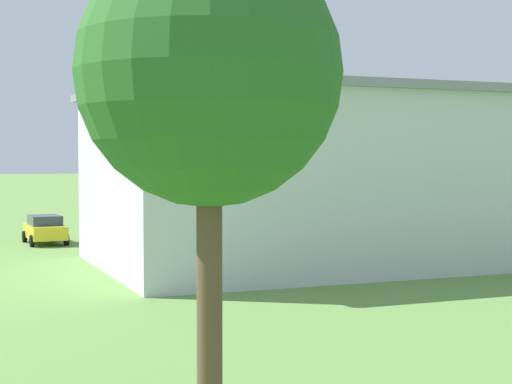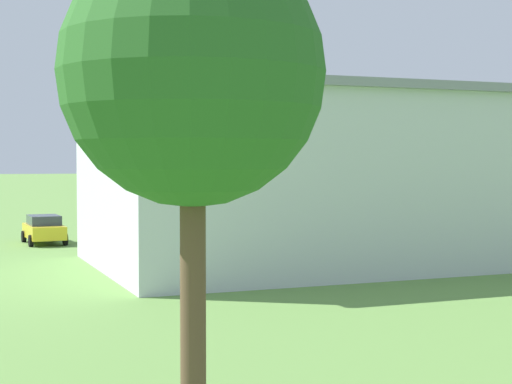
# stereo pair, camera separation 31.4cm
# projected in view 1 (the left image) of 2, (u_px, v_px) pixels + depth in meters

# --- Properties ---
(ground_plane) EXTENTS (400.00, 400.00, 0.00)m
(ground_plane) POSITION_uv_depth(u_px,v_px,m) (218.00, 214.00, 68.31)
(ground_plane) COLOR #608C42
(hangar) EXTENTS (30.80, 14.87, 7.73)m
(hangar) POSITION_uv_depth(u_px,v_px,m) (413.00, 176.00, 38.30)
(hangar) COLOR silver
(hangar) RESTS_ON ground_plane
(biplane) EXTENTS (9.55, 7.68, 4.23)m
(biplane) POSITION_uv_depth(u_px,v_px,m) (217.00, 184.00, 64.47)
(biplane) COLOR silver
(car_orange) EXTENTS (2.47, 4.30, 1.62)m
(car_orange) POSITION_uv_depth(u_px,v_px,m) (488.00, 215.00, 55.59)
(car_orange) COLOR orange
(car_orange) RESTS_ON ground_plane
(car_yellow) EXTENTS (2.34, 4.13, 1.57)m
(car_yellow) POSITION_uv_depth(u_px,v_px,m) (45.00, 229.00, 44.38)
(car_yellow) COLOR gold
(car_yellow) RESTS_ON ground_plane
(person_by_parked_cars) EXTENTS (0.42, 0.42, 1.73)m
(person_by_parked_cars) POSITION_uv_depth(u_px,v_px,m) (176.00, 217.00, 52.73)
(person_by_parked_cars) COLOR beige
(person_by_parked_cars) RESTS_ON ground_plane
(person_at_fence_line) EXTENTS (0.53, 0.53, 1.59)m
(person_at_fence_line) POSITION_uv_depth(u_px,v_px,m) (406.00, 215.00, 56.23)
(person_at_fence_line) COLOR orange
(person_at_fence_line) RESTS_ON ground_plane
(tree_at_field_edge) EXTENTS (4.00, 4.00, 7.96)m
(tree_at_field_edge) POSITION_uv_depth(u_px,v_px,m) (209.00, 76.00, 11.95)
(tree_at_field_edge) COLOR brown
(tree_at_field_edge) RESTS_ON ground_plane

